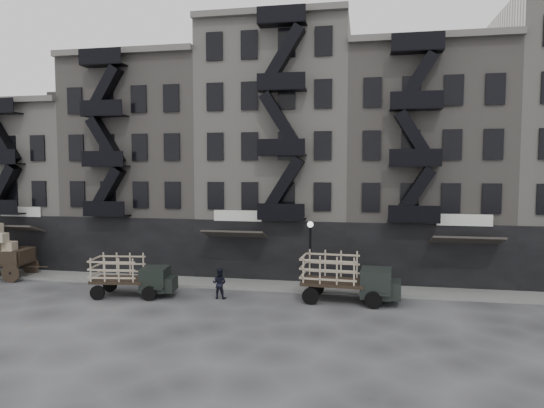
# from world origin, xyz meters

# --- Properties ---
(ground) EXTENTS (140.00, 140.00, 0.00)m
(ground) POSITION_xyz_m (0.00, 0.00, 0.00)
(ground) COLOR #38383A
(ground) RESTS_ON ground
(sidewalk) EXTENTS (55.00, 2.50, 0.15)m
(sidewalk) POSITION_xyz_m (0.00, 3.75, 0.07)
(sidewalk) COLOR slate
(sidewalk) RESTS_ON ground
(building_west) EXTENTS (10.00, 11.35, 13.20)m
(building_west) POSITION_xyz_m (-20.00, 9.83, 6.00)
(building_west) COLOR #9D9A91
(building_west) RESTS_ON ground
(building_midwest) EXTENTS (10.00, 11.35, 16.20)m
(building_midwest) POSITION_xyz_m (-10.00, 9.83, 7.50)
(building_midwest) COLOR slate
(building_midwest) RESTS_ON ground
(building_center) EXTENTS (10.00, 11.35, 18.20)m
(building_center) POSITION_xyz_m (-0.00, 9.82, 8.50)
(building_center) COLOR #9D9A91
(building_center) RESTS_ON ground
(building_mideast) EXTENTS (10.00, 11.35, 16.20)m
(building_mideast) POSITION_xyz_m (10.00, 9.83, 7.50)
(building_mideast) COLOR slate
(building_mideast) RESTS_ON ground
(lamp_post) EXTENTS (0.36, 0.36, 4.28)m
(lamp_post) POSITION_xyz_m (3.00, 2.60, 2.78)
(lamp_post) COLOR black
(lamp_post) RESTS_ON ground
(stake_truck_west) EXTENTS (4.91, 2.45, 2.38)m
(stake_truck_west) POSITION_xyz_m (-7.07, 0.02, 1.36)
(stake_truck_west) COLOR black
(stake_truck_west) RESTS_ON ground
(stake_truck_east) EXTENTS (5.46, 2.50, 2.68)m
(stake_truck_east) POSITION_xyz_m (5.21, 1.14, 1.53)
(stake_truck_east) COLOR black
(stake_truck_east) RESTS_ON ground
(pedestrian_mid) EXTENTS (0.90, 0.72, 1.74)m
(pedestrian_mid) POSITION_xyz_m (-1.94, 0.49, 0.87)
(pedestrian_mid) COLOR black
(pedestrian_mid) RESTS_ON ground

